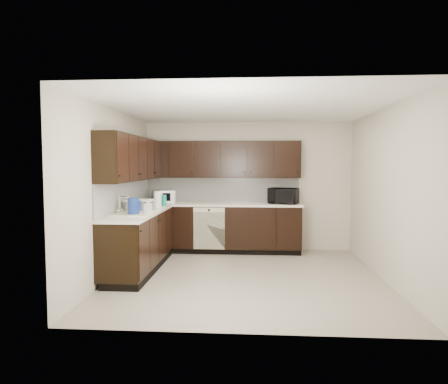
# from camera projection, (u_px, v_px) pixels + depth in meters

# --- Properties ---
(floor) EXTENTS (4.00, 4.00, 0.00)m
(floor) POSITION_uv_depth(u_px,v_px,m) (246.00, 277.00, 5.94)
(floor) COLOR gray
(floor) RESTS_ON ground
(ceiling) EXTENTS (4.00, 4.00, 0.00)m
(ceiling) POSITION_uv_depth(u_px,v_px,m) (246.00, 108.00, 5.77)
(ceiling) COLOR white
(ceiling) RESTS_ON wall_back
(wall_back) EXTENTS (4.00, 0.02, 2.50)m
(wall_back) POSITION_uv_depth(u_px,v_px,m) (248.00, 186.00, 7.85)
(wall_back) COLOR #B9AF9E
(wall_back) RESTS_ON floor
(wall_left) EXTENTS (0.02, 4.00, 2.50)m
(wall_left) POSITION_uv_depth(u_px,v_px,m) (113.00, 193.00, 5.99)
(wall_left) COLOR #B9AF9E
(wall_left) RESTS_ON floor
(wall_right) EXTENTS (0.02, 4.00, 2.50)m
(wall_right) POSITION_uv_depth(u_px,v_px,m) (386.00, 194.00, 5.72)
(wall_right) COLOR #B9AF9E
(wall_right) RESTS_ON floor
(wall_front) EXTENTS (4.00, 0.02, 2.50)m
(wall_front) POSITION_uv_depth(u_px,v_px,m) (243.00, 209.00, 3.87)
(wall_front) COLOR #B9AF9E
(wall_front) RESTS_ON floor
(lower_cabinets) EXTENTS (3.00, 2.80, 0.90)m
(lower_cabinets) POSITION_uv_depth(u_px,v_px,m) (190.00, 236.00, 7.09)
(lower_cabinets) COLOR black
(lower_cabinets) RESTS_ON floor
(countertop) EXTENTS (3.03, 2.83, 0.04)m
(countertop) POSITION_uv_depth(u_px,v_px,m) (190.00, 207.00, 7.05)
(countertop) COLOR silver
(countertop) RESTS_ON lower_cabinets
(backsplash) EXTENTS (3.00, 2.80, 0.48)m
(backsplash) POSITION_uv_depth(u_px,v_px,m) (180.00, 192.00, 7.26)
(backsplash) COLOR silver
(backsplash) RESTS_ON countertop
(upper_cabinets) EXTENTS (3.00, 2.80, 0.70)m
(upper_cabinets) POSITION_uv_depth(u_px,v_px,m) (185.00, 159.00, 7.09)
(upper_cabinets) COLOR black
(upper_cabinets) RESTS_ON wall_back
(dishwasher) EXTENTS (0.58, 0.04, 0.78)m
(dishwasher) POSITION_uv_depth(u_px,v_px,m) (209.00, 226.00, 7.36)
(dishwasher) COLOR beige
(dishwasher) RESTS_ON lower_cabinets
(sink) EXTENTS (0.54, 0.82, 0.42)m
(sink) POSITION_uv_depth(u_px,v_px,m) (134.00, 218.00, 5.98)
(sink) COLOR beige
(sink) RESTS_ON countertop
(microwave) EXTENTS (0.62, 0.51, 0.29)m
(microwave) POSITION_uv_depth(u_px,v_px,m) (283.00, 196.00, 7.48)
(microwave) COLOR black
(microwave) RESTS_ON countertop
(soap_bottle_a) EXTENTS (0.11, 0.11, 0.22)m
(soap_bottle_a) POSITION_uv_depth(u_px,v_px,m) (148.00, 206.00, 6.00)
(soap_bottle_a) COLOR gray
(soap_bottle_a) RESTS_ON countertop
(soap_bottle_b) EXTENTS (0.10, 0.10, 0.24)m
(soap_bottle_b) POSITION_uv_depth(u_px,v_px,m) (128.00, 204.00, 6.31)
(soap_bottle_b) COLOR gray
(soap_bottle_b) RESTS_ON countertop
(toaster_oven) EXTENTS (0.45, 0.39, 0.23)m
(toaster_oven) POSITION_uv_depth(u_px,v_px,m) (164.00, 196.00, 7.74)
(toaster_oven) COLOR silver
(toaster_oven) RESTS_ON countertop
(storage_bin) EXTENTS (0.52, 0.45, 0.17)m
(storage_bin) POSITION_uv_depth(u_px,v_px,m) (139.00, 206.00, 6.32)
(storage_bin) COLOR silver
(storage_bin) RESTS_ON countertop
(blue_pitcher) EXTENTS (0.18, 0.18, 0.25)m
(blue_pitcher) POSITION_uv_depth(u_px,v_px,m) (134.00, 207.00, 5.78)
(blue_pitcher) COLOR navy
(blue_pitcher) RESTS_ON countertop
(teal_tumbler) EXTENTS (0.10, 0.10, 0.19)m
(teal_tumbler) POSITION_uv_depth(u_px,v_px,m) (164.00, 200.00, 7.12)
(teal_tumbler) COLOR #0D907A
(teal_tumbler) RESTS_ON countertop
(paper_towel_roll) EXTENTS (0.16, 0.16, 0.28)m
(paper_towel_roll) POSITION_uv_depth(u_px,v_px,m) (157.00, 199.00, 6.85)
(paper_towel_roll) COLOR white
(paper_towel_roll) RESTS_ON countertop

